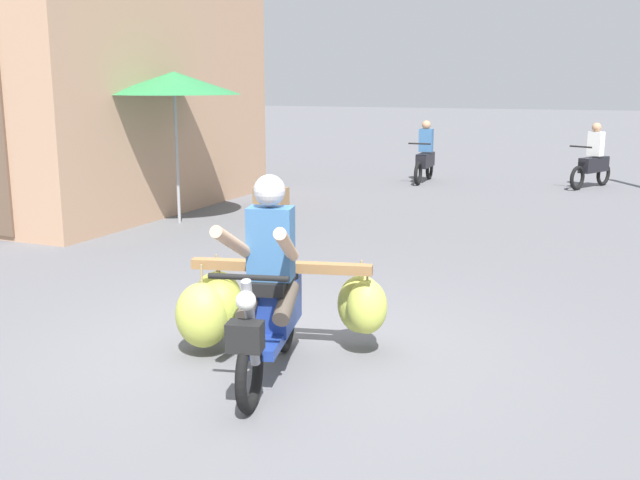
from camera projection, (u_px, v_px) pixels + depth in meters
ground_plane at (267, 354)px, 6.26m from camera, size 120.00×120.00×0.00m
motorbike_main_loaded at (264, 301)px, 6.03m from camera, size 1.82×1.94×1.58m
motorbike_distant_ahead_left at (593, 162)px, 16.03m from camera, size 0.84×1.50×1.40m
motorbike_distant_ahead_right at (425, 157)px, 16.95m from camera, size 0.50×1.62×1.40m
shopfront_building at (78, 99)px, 13.53m from camera, size 4.47×6.20×3.91m
market_umbrella_near_shop at (174, 83)px, 11.62m from camera, size 2.12×2.12×2.42m
produce_crate at (271, 197)px, 13.58m from camera, size 0.56×0.40×0.36m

